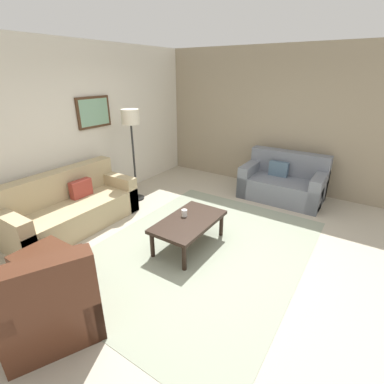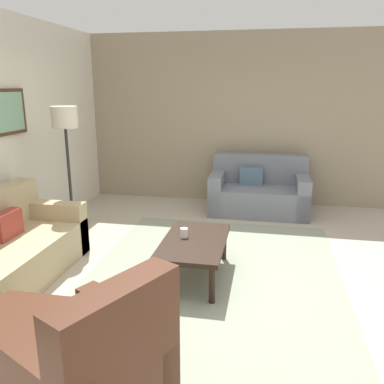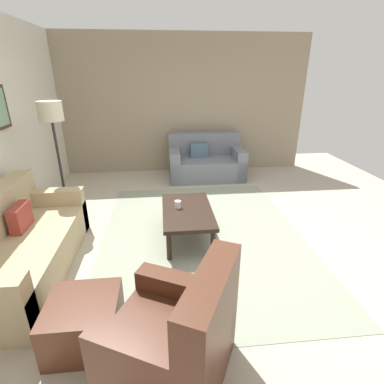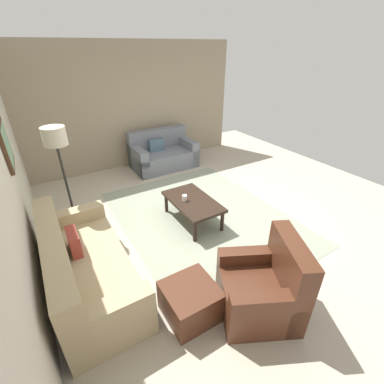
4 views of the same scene
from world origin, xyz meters
TOP-DOWN VIEW (x-y plane):
  - ground_plane at (0.00, 0.00)m, footprint 8.00×8.00m
  - rear_partition at (0.00, 2.60)m, footprint 6.00×0.12m
  - stone_feature_panel at (3.00, 0.00)m, footprint 0.12×5.20m
  - area_rug at (0.00, 0.00)m, footprint 3.50×2.66m
  - couch_main at (-0.57, 2.11)m, footprint 2.03×0.86m
  - couch_loveseat at (2.45, -0.40)m, footprint 0.89×1.51m
  - armchair_leather at (-1.92, 0.44)m, footprint 1.07×1.07m
  - ottoman at (-1.55, 1.18)m, footprint 0.56×0.56m
  - coffee_table at (0.01, 0.20)m, footprint 1.10×0.64m
  - cup at (0.07, 0.32)m, footprint 0.08×0.08m
  - lamp_standing at (0.79, 1.96)m, footprint 0.32×0.32m
  - framed_artwork at (0.46, 2.51)m, footprint 0.68×0.04m

SIDE VIEW (x-z plane):
  - ground_plane at x=0.00m, z-range 0.00..0.00m
  - area_rug at x=0.00m, z-range 0.00..0.01m
  - ottoman at x=-1.55m, z-range 0.00..0.40m
  - couch_main at x=-0.57m, z-range -0.14..0.74m
  - couch_loveseat at x=2.45m, z-range -0.14..0.74m
  - armchair_leather at x=-1.92m, z-range -0.17..0.78m
  - coffee_table at x=0.01m, z-range 0.15..0.56m
  - cup at x=0.07m, z-range 0.41..0.51m
  - rear_partition at x=0.00m, z-range 0.00..2.80m
  - stone_feature_panel at x=3.00m, z-range 0.00..2.80m
  - lamp_standing at x=0.79m, z-range 0.55..2.26m
  - framed_artwork at x=0.46m, z-range 1.39..1.92m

